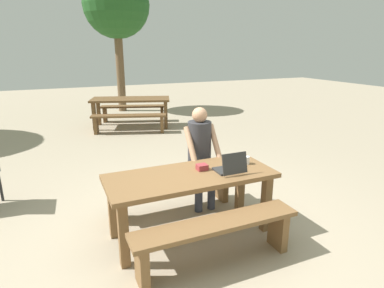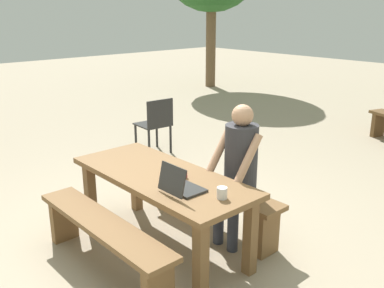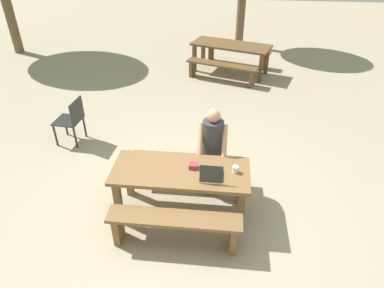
% 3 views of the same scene
% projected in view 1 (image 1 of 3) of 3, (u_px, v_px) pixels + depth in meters
% --- Properties ---
extents(ground_plane, '(30.00, 30.00, 0.00)m').
position_uv_depth(ground_plane, '(191.00, 233.00, 3.65)').
color(ground_plane, tan).
extents(picnic_table_front, '(1.80, 0.75, 0.72)m').
position_uv_depth(picnic_table_front, '(191.00, 184.00, 3.48)').
color(picnic_table_front, brown).
rests_on(picnic_table_front, ground).
extents(bench_near, '(1.64, 0.30, 0.46)m').
position_uv_depth(bench_near, '(216.00, 233.00, 3.02)').
color(bench_near, brown).
rests_on(bench_near, ground).
extents(bench_far, '(1.64, 0.30, 0.46)m').
position_uv_depth(bench_far, '(172.00, 185.00, 4.09)').
color(bench_far, brown).
rests_on(bench_far, ground).
extents(laptop, '(0.29, 0.28, 0.24)m').
position_uv_depth(laptop, '(231.00, 167.00, 3.47)').
color(laptop, '#2D2D2D').
rests_on(laptop, picnic_table_front).
extents(small_pouch, '(0.11, 0.10, 0.06)m').
position_uv_depth(small_pouch, '(202.00, 167.00, 3.55)').
color(small_pouch, '#993338').
rests_on(small_pouch, picnic_table_front).
extents(coffee_mug, '(0.08, 0.08, 0.09)m').
position_uv_depth(coffee_mug, '(246.00, 160.00, 3.73)').
color(coffee_mug, white).
rests_on(coffee_mug, picnic_table_front).
extents(person_seated, '(0.41, 0.41, 1.31)m').
position_uv_depth(person_seated, '(201.00, 150.00, 4.08)').
color(person_seated, '#333847').
rests_on(person_seated, ground).
extents(picnic_table_mid, '(2.13, 1.38, 0.75)m').
position_uv_depth(picnic_table_mid, '(131.00, 103.00, 8.35)').
color(picnic_table_mid, brown).
rests_on(picnic_table_mid, ground).
extents(bench_mid_south, '(1.79, 0.85, 0.45)m').
position_uv_depth(bench_mid_south, '(129.00, 119.00, 7.82)').
color(bench_mid_south, brown).
rests_on(bench_mid_south, ground).
extents(bench_mid_north, '(1.79, 0.85, 0.45)m').
position_uv_depth(bench_mid_north, '(134.00, 109.00, 9.06)').
color(bench_mid_north, brown).
rests_on(bench_mid_north, ground).
extents(tree_right, '(2.01, 2.01, 4.27)m').
position_uv_depth(tree_right, '(116.00, 6.00, 9.79)').
color(tree_right, brown).
rests_on(tree_right, ground).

